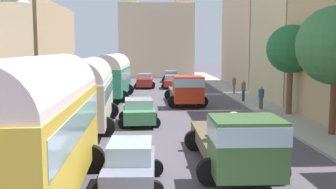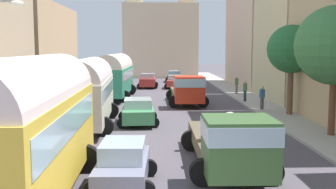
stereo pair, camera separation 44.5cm
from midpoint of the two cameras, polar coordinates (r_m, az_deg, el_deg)
name	(u,v)px [view 2 (the right image)]	position (r m, az deg, el deg)	size (l,w,h in m)	color
ground_plane	(165,98)	(35.67, -0.13, -0.56)	(154.00, 154.00, 0.00)	#4F4951
sidewalk_left	(82,98)	(36.18, -11.69, -0.49)	(2.50, 70.00, 0.14)	gray
sidewalk_right	(246,97)	(36.60, 11.29, -0.40)	(2.50, 70.00, 0.14)	#A9A59D
building_left_2	(34,53)	(35.35, -17.95, 5.51)	(4.63, 13.57, 7.94)	tan
building_right_2	(300,23)	(35.88, 18.42, 9.54)	(5.43, 9.84, 13.00)	beige
building_right_3	(254,27)	(47.88, 12.30, 9.23)	(4.43, 14.57, 13.47)	beige
distant_church	(160,36)	(62.11, -0.88, 8.27)	(11.09, 6.36, 17.66)	beige
parked_bus_0	(30,122)	(12.10, -17.87, -3.71)	(3.34, 8.92, 4.23)	gold
parked_bus_1	(87,89)	(23.13, -10.76, 0.71)	(3.44, 8.53, 3.86)	beige
parked_bus_2	(115,74)	(35.80, -7.15, 2.86)	(3.48, 8.86, 3.90)	#2B8E6B
cargo_truck_0	(230,141)	(14.62, 9.53, -6.44)	(3.09, 7.58, 2.28)	#36582D
cargo_truck_1	(187,89)	(31.35, 3.11, 0.74)	(3.09, 7.43, 2.36)	red
car_0	(175,82)	(44.67, 1.26, 1.83)	(2.45, 3.73, 1.44)	#B2322B
car_1	(175,76)	(53.04, 1.16, 2.59)	(2.49, 4.21, 1.43)	#1C2C2E
car_2	(123,165)	(13.15, -5.33, -9.78)	(2.19, 3.65, 1.51)	slate
car_3	(138,111)	(23.63, -3.71, -2.40)	(2.49, 3.75, 1.51)	#458F59
car_4	(148,81)	(44.90, -2.58, 1.95)	(2.34, 3.72, 1.61)	#AD2D27
pedestrian_0	(237,84)	(38.72, 9.94, 1.45)	(0.44, 0.44, 1.80)	gray
pedestrian_1	(245,90)	(33.29, 11.16, 0.62)	(0.44, 0.44, 1.82)	#25313F
pedestrian_2	(262,97)	(29.31, 13.51, -0.35)	(0.55, 0.55, 1.76)	#4F4848
roadside_tree_1	(335,46)	(21.47, 22.97, 6.33)	(3.88, 3.88, 6.50)	brown
roadside_tree_2	(291,50)	(27.31, 17.40, 6.04)	(3.10, 3.10, 5.92)	brown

